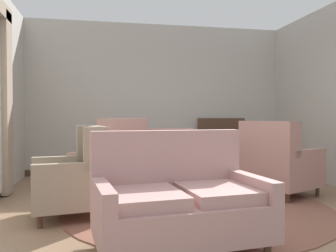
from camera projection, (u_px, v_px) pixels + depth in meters
ground at (203, 214)px, 4.13m from camera, size 8.98×8.98×0.00m
wall_back at (158, 99)px, 7.23m from camera, size 5.42×0.08×3.02m
baseboard_back at (159, 169)px, 7.22m from camera, size 5.26×0.03×0.12m
area_rug at (196, 207)px, 4.42m from camera, size 3.34×3.34×0.01m
coffee_table at (195, 176)px, 4.48m from camera, size 0.93×0.93×0.47m
porcelain_vase at (193, 157)px, 4.46m from camera, size 0.18×0.18×0.37m
settee at (179, 202)px, 3.00m from camera, size 1.50×1.02×1.01m
armchair_near_sideboard at (278, 165)px, 5.06m from camera, size 1.17×1.16×1.08m
armchair_near_window at (76, 178)px, 4.01m from camera, size 0.90×0.90×1.03m
armchair_back_corner at (166, 160)px, 5.85m from camera, size 0.86×0.87×0.95m
armchair_beside_settee at (114, 163)px, 5.18m from camera, size 1.18×1.18×1.12m
side_table at (241, 159)px, 5.78m from camera, size 0.45×0.45×0.74m
sideboard at (224, 149)px, 7.23m from camera, size 1.02×0.36×1.11m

